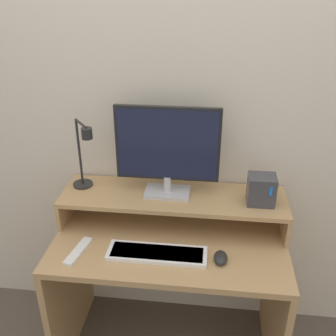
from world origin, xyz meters
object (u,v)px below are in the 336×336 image
Objects in this scene: keyboard at (157,253)px; monitor at (167,150)px; router_dock at (261,190)px; remote_control at (78,251)px; desk_lamp at (84,157)px; mouse at (221,258)px.

monitor is at bearing 87.07° from keyboard.
remote_control is at bearing -161.75° from router_dock.
desk_lamp is 0.57m from keyboard.
router_dock is (0.84, -0.02, -0.11)m from desk_lamp.
mouse is 0.64m from remote_control.
remote_control is (-0.81, -0.27, -0.22)m from router_dock.
monitor is 1.35× the size of desk_lamp.
monitor is 3.46× the size of router_dock.
router_dock is 0.32× the size of keyboard.
router_dock is 1.50× the size of mouse.
remote_control is (0.03, -0.29, -0.33)m from desk_lamp.
remote_control is (-0.35, -0.02, -0.00)m from keyboard.
keyboard is 0.28m from mouse.
router_dock is 0.56m from keyboard.
monitor reaches higher than router_dock.
remote_control is at bearing -140.90° from monitor.
desk_lamp is 2.56× the size of router_dock.
desk_lamp is at bearing 96.49° from remote_control.
router_dock is at bearing -1.39° from desk_lamp.
remote_control is at bearing -178.40° from mouse.
keyboard is at bearing -92.93° from monitor.
mouse is at bearing 1.60° from remote_control.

